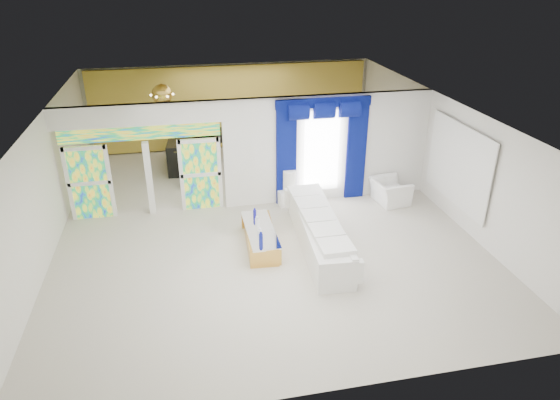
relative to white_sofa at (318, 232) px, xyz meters
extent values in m
plane|color=#B7AF9E|center=(-1.14, 1.63, -0.37)|extent=(12.00, 12.00, 0.00)
cube|color=white|center=(1.01, 2.63, 1.13)|extent=(5.70, 0.18, 3.00)
cube|color=white|center=(-3.99, 2.63, 2.36)|extent=(4.30, 0.18, 0.55)
cube|color=#994C3F|center=(-5.42, 2.63, 0.63)|extent=(0.95, 0.04, 2.00)
cube|color=#994C3F|center=(-2.57, 2.63, 0.63)|extent=(0.95, 0.04, 2.00)
cube|color=#994C3F|center=(-3.99, 2.63, 1.88)|extent=(4.00, 0.05, 0.35)
cube|color=white|center=(0.76, 2.53, 1.08)|extent=(1.00, 0.02, 2.30)
cube|color=#030347|center=(-0.24, 2.50, 1.03)|extent=(0.55, 0.10, 2.80)
cube|color=#030347|center=(1.76, 2.50, 1.03)|extent=(0.55, 0.10, 2.80)
cube|color=#030347|center=(0.76, 2.50, 2.45)|extent=(2.60, 0.12, 0.25)
cube|color=white|center=(3.80, 0.63, 1.18)|extent=(0.04, 2.70, 1.90)
cube|color=gold|center=(-1.14, 7.53, 1.13)|extent=(9.70, 0.12, 2.90)
cube|color=white|center=(0.00, 0.00, 0.00)|extent=(1.06, 3.90, 0.73)
cube|color=gold|center=(-1.35, 0.30, -0.15)|extent=(0.78, 2.00, 0.44)
cube|color=white|center=(0.14, 2.41, -0.16)|extent=(1.28, 0.53, 0.42)
cylinder|color=silver|center=(-0.16, 2.41, 0.34)|extent=(0.36, 0.36, 0.58)
imported|color=white|center=(2.63, 1.94, -0.03)|extent=(1.01, 1.12, 0.67)
cube|color=black|center=(-2.66, 5.84, 0.14)|extent=(1.70, 2.12, 1.00)
cube|color=black|center=(-2.66, 4.24, -0.22)|extent=(0.91, 0.43, 0.29)
cube|color=tan|center=(-5.88, 4.34, 0.00)|extent=(0.53, 0.48, 0.73)
sphere|color=gold|center=(-3.44, 5.03, 2.28)|extent=(0.60, 0.60, 0.60)
cylinder|color=#171592|center=(-1.38, 0.93, 0.17)|extent=(0.08, 0.08, 0.20)
cylinder|color=white|center=(-1.36, 0.65, 0.12)|extent=(0.11, 0.11, 0.11)
cylinder|color=navy|center=(-1.43, -0.29, 0.17)|extent=(0.09, 0.09, 0.21)
cylinder|color=white|center=(-1.40, 0.04, 0.13)|extent=(0.10, 0.10, 0.12)
camera|label=1|loc=(-2.97, -9.89, 5.76)|focal=31.87mm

